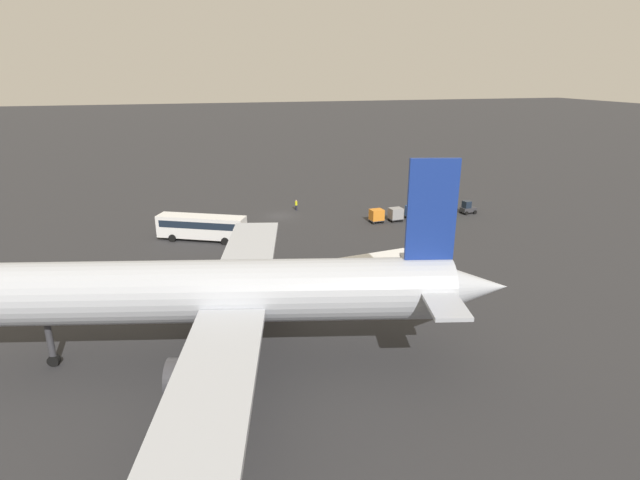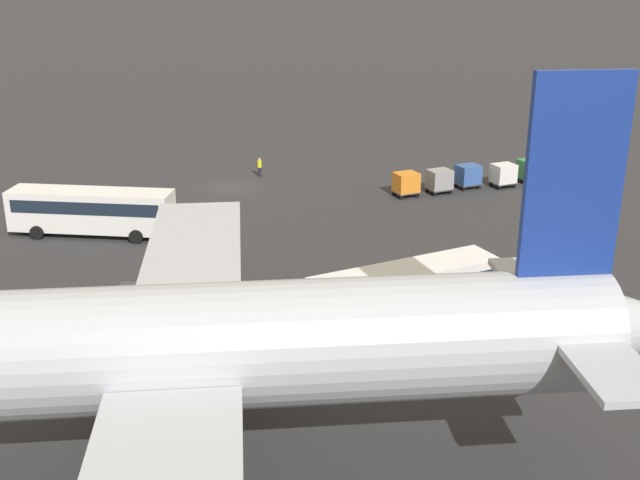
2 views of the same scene
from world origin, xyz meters
The scene contains 11 objects.
ground_plane centered at (0.00, 0.00, 0.00)m, with size 600.00×600.00×0.00m, color #2D2D30.
airplane centered at (12.10, 40.05, 6.03)m, with size 44.13×37.96×16.03m.
shuttle_bus_near centered at (12.30, 8.96, 2.02)m, with size 11.94×7.50×3.39m.
shuttle_bus_far centered at (-3.30, 29.75, 2.00)m, with size 11.44×4.15×3.35m.
baggage_tug centered at (-29.50, 6.55, 0.94)m, with size 2.55×1.91×2.10m.
worker_person centered at (-3.34, -2.63, 0.87)m, with size 0.38×0.38×1.74m.
cargo_cart_green centered at (-25.85, 6.94, 1.19)m, with size 2.15×1.86×2.06m.
cargo_cart_white centered at (-22.76, 7.64, 1.19)m, with size 2.15×1.86×2.06m.
cargo_cart_blue centered at (-19.67, 6.94, 1.19)m, with size 2.15×1.86×2.06m.
cargo_cart_grey centered at (-16.58, 7.55, 1.19)m, with size 2.15×1.86×2.06m.
cargo_cart_orange centered at (-13.49, 7.50, 1.19)m, with size 2.15×1.86×2.06m.
Camera 2 is at (14.28, 66.90, 19.99)m, focal length 45.00 mm.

